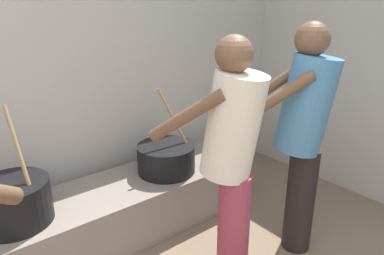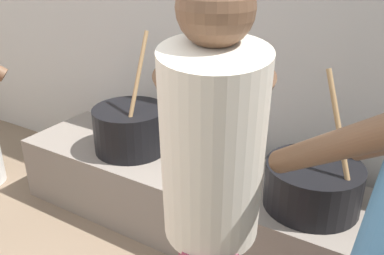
# 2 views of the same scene
# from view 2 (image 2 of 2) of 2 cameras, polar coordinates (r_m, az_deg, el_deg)

# --- Properties ---
(block_enclosure_rear) EXTENTS (5.63, 0.20, 1.99)m
(block_enclosure_rear) POSITION_cam_2_polar(r_m,az_deg,el_deg) (2.78, 0.24, 11.46)
(block_enclosure_rear) COLOR #ADA8A0
(block_enclosure_rear) RESTS_ON ground_plane
(hearth_ledge) EXTENTS (2.52, 0.60, 0.42)m
(hearth_ledge) POSITION_cam_2_polar(r_m,az_deg,el_deg) (2.47, 2.63, -10.26)
(hearth_ledge) COLOR slate
(hearth_ledge) RESTS_ON ground_plane
(cooking_pot_main) EXTENTS (0.45, 0.45, 0.72)m
(cooking_pot_main) POSITION_cam_2_polar(r_m,az_deg,el_deg) (2.58, -8.37, -0.17)
(cooking_pot_main) COLOR black
(cooking_pot_main) RESTS_ON hearth_ledge
(cooking_pot_secondary) EXTENTS (0.46, 0.46, 0.68)m
(cooking_pot_secondary) POSITION_cam_2_polar(r_m,az_deg,el_deg) (2.11, 16.14, -7.53)
(cooking_pot_secondary) COLOR black
(cooking_pot_secondary) RESTS_ON hearth_ledge
(cook_in_cream_shirt) EXTENTS (0.59, 0.72, 1.56)m
(cook_in_cream_shirt) POSITION_cam_2_polar(r_m,az_deg,el_deg) (1.29, 2.66, -9.61)
(cook_in_cream_shirt) COLOR #8C3347
(cook_in_cream_shirt) RESTS_ON ground_plane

